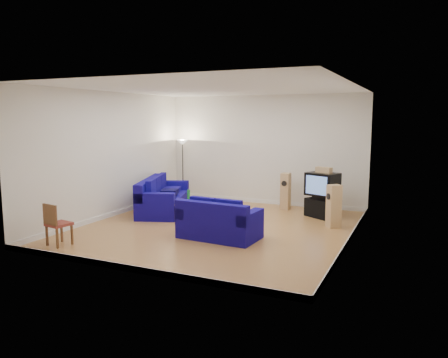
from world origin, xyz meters
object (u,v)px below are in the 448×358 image
at_px(tv_stand, 321,208).
at_px(television, 322,184).
at_px(sofa_three_seat, 161,200).
at_px(coffee_table, 197,206).
at_px(sofa_loveseat, 218,224).

xyz_separation_m(tv_stand, television, (0.02, 0.04, 0.62)).
height_order(sofa_three_seat, television, television).
distance_m(sofa_three_seat, coffee_table, 1.53).
distance_m(sofa_three_seat, sofa_loveseat, 3.09).
distance_m(coffee_table, television, 3.27).
bearing_deg(sofa_three_seat, coffee_table, 46.49).
relative_size(coffee_table, television, 1.43).
relative_size(tv_stand, television, 0.85).
bearing_deg(tv_stand, coffee_table, -114.87).
bearing_deg(coffee_table, television, 33.54).
height_order(coffee_table, tv_stand, tv_stand).
xyz_separation_m(sofa_three_seat, coffee_table, (1.40, -0.61, 0.05)).
xyz_separation_m(coffee_table, tv_stand, (2.68, 1.75, -0.15)).
bearing_deg(television, sofa_loveseat, -97.47).
height_order(tv_stand, television, television).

